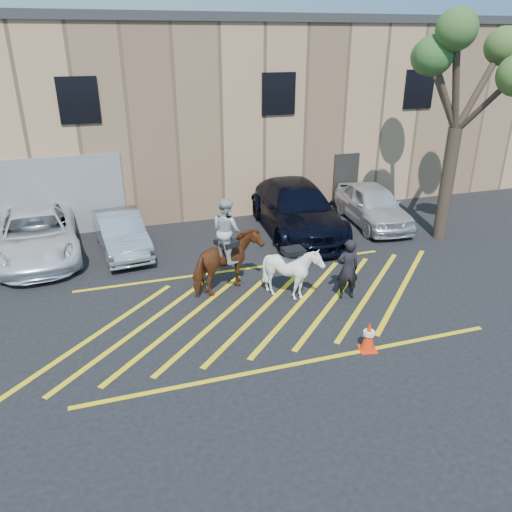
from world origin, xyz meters
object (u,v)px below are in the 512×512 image
object	(u,v)px
car_white_pickup	(37,235)
car_blue_suv	(296,208)
handler	(348,269)
car_white_suv	(373,205)
car_silver_sedan	(121,233)
saddled_white	(293,272)
mounted_bay	(227,255)
tree	(465,66)
traffic_cone	(369,336)

from	to	relation	value
car_white_pickup	car_blue_suv	distance (m)	8.74
handler	car_white_suv	bearing A→B (deg)	-118.10
car_silver_sedan	saddled_white	size ratio (longest dim) A/B	2.54
car_silver_sedan	saddled_white	bearing A→B (deg)	-55.04
car_blue_suv	handler	xyz separation A→B (m)	(-0.61, -5.15, -0.03)
mounted_bay	tree	world-z (taller)	tree
car_white_suv	tree	bearing A→B (deg)	-46.36
car_white_pickup	traffic_cone	size ratio (longest dim) A/B	7.25
saddled_white	traffic_cone	size ratio (longest dim) A/B	2.10
car_white_pickup	saddled_white	world-z (taller)	saddled_white
car_white_suv	traffic_cone	world-z (taller)	car_white_suv
car_silver_sedan	car_blue_suv	distance (m)	6.16
car_silver_sedan	car_white_suv	bearing A→B (deg)	-7.00
mounted_bay	handler	bearing A→B (deg)	-24.62
car_white_suv	handler	xyz separation A→B (m)	(-3.67, -5.06, 0.10)
handler	mounted_bay	distance (m)	3.25
car_blue_suv	mounted_bay	distance (m)	5.22
car_blue_suv	car_white_suv	bearing A→B (deg)	2.92
saddled_white	tree	world-z (taller)	tree
car_white_suv	tree	size ratio (longest dim) A/B	0.59
car_blue_suv	saddled_white	xyz separation A→B (m)	(-2.01, -4.72, -0.09)
mounted_bay	car_silver_sedan	bearing A→B (deg)	124.13
car_white_pickup	tree	distance (m)	14.45
car_white_pickup	handler	bearing A→B (deg)	-38.67
car_white_pickup	car_silver_sedan	xyz separation A→B (m)	(2.58, -0.38, -0.09)
saddled_white	tree	xyz separation A→B (m)	(6.61, 2.61, 4.92)
car_white_suv	traffic_cone	distance (m)	8.64
car_silver_sedan	saddled_white	xyz separation A→B (m)	(4.15, -4.74, 0.13)
car_white_pickup	tree	xyz separation A→B (m)	(13.34, -2.51, 4.96)
handler	saddled_white	world-z (taller)	handler
car_silver_sedan	mounted_bay	distance (m)	4.64
car_white_pickup	handler	xyz separation A→B (m)	(8.12, -5.56, 0.11)
car_white_pickup	mounted_bay	world-z (taller)	mounted_bay
car_silver_sedan	handler	world-z (taller)	handler
traffic_cone	saddled_white	bearing A→B (deg)	104.07
handler	saddled_white	bearing A→B (deg)	-9.61
car_white_pickup	traffic_cone	distance (m)	10.91
car_white_suv	traffic_cone	bearing A→B (deg)	-114.27
car_blue_suv	traffic_cone	world-z (taller)	car_blue_suv
mounted_bay	traffic_cone	bearing A→B (deg)	-58.88
mounted_bay	saddled_white	bearing A→B (deg)	-30.41
car_white_pickup	tree	size ratio (longest dim) A/B	0.72
mounted_bay	car_white_suv	bearing A→B (deg)	29.25
car_white_suv	saddled_white	xyz separation A→B (m)	(-5.06, -4.62, 0.04)
car_white_pickup	handler	world-z (taller)	handler
car_white_pickup	car_blue_suv	bearing A→B (deg)	-6.93
car_white_suv	tree	world-z (taller)	tree
tree	car_white_suv	bearing A→B (deg)	127.71
car_white_suv	saddled_white	distance (m)	6.85
car_silver_sedan	traffic_cone	xyz separation A→B (m)	(4.86, -7.59, -0.28)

